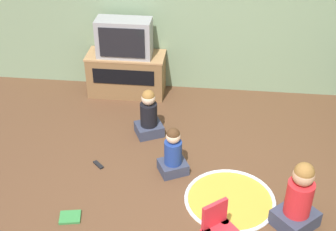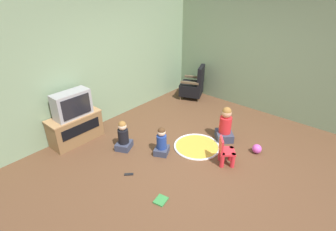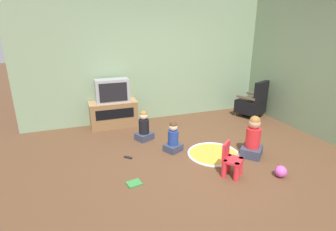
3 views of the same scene
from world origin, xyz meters
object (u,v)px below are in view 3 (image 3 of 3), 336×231
(television, at_px, (112,91))
(remote_control, at_px, (128,157))
(tv_cabinet, at_px, (114,113))
(black_armchair, at_px, (252,103))
(child_watching_right, at_px, (144,127))
(child_watching_center, at_px, (173,138))
(toy_ball, at_px, (281,171))
(child_watching_left, at_px, (253,139))
(book, at_px, (134,183))
(yellow_kid_chair, at_px, (231,162))

(television, bearing_deg, remote_control, -91.08)
(tv_cabinet, height_order, black_armchair, black_armchair)
(child_watching_right, bearing_deg, child_watching_center, -87.64)
(child_watching_center, distance_m, toy_ball, 1.79)
(black_armchair, xyz_separation_m, toy_ball, (-1.30, -2.42, -0.26))
(tv_cabinet, relative_size, black_armchair, 1.13)
(black_armchair, relative_size, remote_control, 6.51)
(child_watching_right, xyz_separation_m, remote_control, (-0.46, -0.65, -0.25))
(child_watching_left, relative_size, remote_control, 5.20)
(tv_cabinet, relative_size, child_watching_right, 1.72)
(black_armchair, distance_m, child_watching_center, 2.70)
(tv_cabinet, xyz_separation_m, child_watching_right, (0.43, -0.93, -0.04))
(toy_ball, distance_m, book, 2.14)
(yellow_kid_chair, xyz_separation_m, child_watching_right, (-0.86, 1.70, 0.04))
(child_watching_right, bearing_deg, remote_control, -151.16)
(yellow_kid_chair, xyz_separation_m, child_watching_left, (0.68, 0.41, 0.10))
(toy_ball, bearing_deg, black_armchair, 61.71)
(black_armchair, relative_size, child_watching_right, 1.52)
(tv_cabinet, height_order, child_watching_center, tv_cabinet)
(child_watching_left, relative_size, child_watching_right, 1.21)
(toy_ball, xyz_separation_m, book, (-2.07, 0.55, -0.07))
(television, height_order, book, television)
(book, height_order, remote_control, book)
(yellow_kid_chair, distance_m, child_watching_right, 1.91)
(yellow_kid_chair, distance_m, remote_control, 1.70)
(child_watching_left, distance_m, child_watching_center, 1.35)
(child_watching_center, bearing_deg, yellow_kid_chair, -90.83)
(yellow_kid_chair, relative_size, child_watching_center, 0.93)
(black_armchair, height_order, child_watching_center, black_armchair)
(child_watching_left, bearing_deg, remote_control, 120.19)
(yellow_kid_chair, height_order, child_watching_right, child_watching_right)
(book, bearing_deg, yellow_kid_chair, -21.32)
(black_armchair, height_order, yellow_kid_chair, black_armchair)
(yellow_kid_chair, bearing_deg, tv_cabinet, 77.00)
(black_armchair, xyz_separation_m, child_watching_right, (-2.83, -0.42, -0.09))
(tv_cabinet, distance_m, child_watching_center, 1.77)
(child_watching_center, relative_size, remote_control, 4.00)
(television, bearing_deg, black_armchair, -8.18)
(child_watching_right, xyz_separation_m, book, (-0.54, -1.44, -0.24))
(black_armchair, height_order, child_watching_right, black_armchair)
(tv_cabinet, xyz_separation_m, book, (-0.11, -2.37, -0.28))
(child_watching_center, height_order, remote_control, child_watching_center)
(black_armchair, bearing_deg, book, 5.11)
(television, height_order, child_watching_left, television)
(television, xyz_separation_m, black_armchair, (3.26, -0.47, -0.47))
(child_watching_right, relative_size, toy_ball, 3.41)
(remote_control, bearing_deg, child_watching_center, -136.14)
(child_watching_left, relative_size, book, 3.22)
(tv_cabinet, distance_m, child_watching_right, 1.02)
(child_watching_right, height_order, book, child_watching_right)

